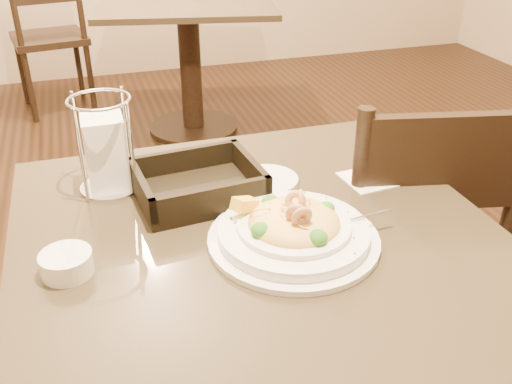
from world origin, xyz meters
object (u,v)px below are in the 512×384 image
object	(u,v)px
pasta_bowl	(293,229)
dining_chair_near	(406,245)
main_table	(259,330)
background_table	(189,44)
napkin_caddy	(106,151)
butter_ramekin	(67,263)
dining_chair_far	(49,32)
drink_glass	(371,155)
bread_basket	(198,187)
side_plate	(267,180)

from	to	relation	value
pasta_bowl	dining_chair_near	bearing A→B (deg)	30.78
main_table	background_table	xyz separation A→B (m)	(0.32, 2.27, 0.00)
pasta_bowl	napkin_caddy	xyz separation A→B (m)	(-0.30, 0.31, 0.06)
pasta_bowl	butter_ramekin	world-z (taller)	pasta_bowl
dining_chair_far	drink_glass	xyz separation A→B (m)	(0.72, -2.71, 0.32)
main_table	drink_glass	size ratio (longest dim) A/B	7.41
bread_basket	butter_ramekin	size ratio (longest dim) A/B	3.00
background_table	dining_chair_near	distance (m)	2.07
main_table	side_plate	bearing A→B (deg)	67.72
bread_basket	main_table	bearing A→B (deg)	-66.20
napkin_caddy	dining_chair_far	bearing A→B (deg)	93.88
background_table	dining_chair_near	size ratio (longest dim) A/B	1.14
main_table	pasta_bowl	distance (m)	0.28
side_plate	dining_chair_far	bearing A→B (deg)	100.73
napkin_caddy	side_plate	xyz separation A→B (m)	(0.33, -0.07, -0.08)
main_table	butter_ramekin	distance (m)	0.43
main_table	dining_chair_near	distance (m)	0.51
background_table	dining_chair_far	bearing A→B (deg)	142.29
main_table	dining_chair_near	size ratio (longest dim) A/B	0.97
butter_ramekin	side_plate	bearing A→B (deg)	26.13
dining_chair_near	drink_glass	distance (m)	0.37
drink_glass	bread_basket	size ratio (longest dim) A/B	0.46
dining_chair_near	napkin_caddy	xyz separation A→B (m)	(-0.72, 0.06, 0.34)
main_table	bread_basket	distance (m)	0.32
drink_glass	side_plate	distance (m)	0.23
pasta_bowl	butter_ramekin	size ratio (longest dim) A/B	3.97
dining_chair_near	pasta_bowl	world-z (taller)	dining_chair_near
pasta_bowl	side_plate	size ratio (longest dim) A/B	2.53
dining_chair_near	pasta_bowl	xyz separation A→B (m)	(-0.42, -0.25, 0.28)
background_table	dining_chair_near	bearing A→B (deg)	-85.87
main_table	dining_chair_near	world-z (taller)	dining_chair_near
bread_basket	butter_ramekin	bearing A→B (deg)	-144.75
main_table	napkin_caddy	size ratio (longest dim) A/B	4.41
background_table	dining_chair_far	xyz separation A→B (m)	(-0.74, 0.57, -0.02)
pasta_bowl	butter_ramekin	distance (m)	0.40
background_table	drink_glass	size ratio (longest dim) A/B	8.74
side_plate	pasta_bowl	bearing A→B (deg)	-96.75
main_table	side_plate	distance (m)	0.32
background_table	napkin_caddy	size ratio (longest dim) A/B	5.19
dining_chair_near	background_table	bearing A→B (deg)	-73.31
dining_chair_near	drink_glass	world-z (taller)	dining_chair_near
pasta_bowl	drink_glass	bearing A→B (deg)	35.85
side_plate	dining_chair_near	bearing A→B (deg)	1.87
napkin_caddy	side_plate	bearing A→B (deg)	-12.67
dining_chair_near	drink_glass	size ratio (longest dim) A/B	7.66
main_table	drink_glass	world-z (taller)	drink_glass
napkin_caddy	dining_chair_near	bearing A→B (deg)	-4.85
dining_chair_far	butter_ramekin	bearing A→B (deg)	82.10
background_table	butter_ramekin	world-z (taller)	butter_ramekin
dining_chair_far	main_table	bearing A→B (deg)	88.97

